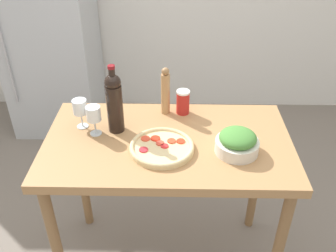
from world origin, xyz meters
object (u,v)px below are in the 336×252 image
refrigerator (49,32)px  wine_glass_near (94,115)px  wine_glass_far (80,108)px  pepper_mill (165,92)px  wine_bottle (114,102)px  salad_bowl (237,142)px  homemade_pizza (162,147)px  salt_canister (183,102)px

refrigerator → wine_glass_near: size_ratio=11.44×
wine_glass_far → pepper_mill: bearing=19.2°
wine_bottle → salad_bowl: wine_bottle is taller
wine_glass_near → pepper_mill: (0.36, 0.22, 0.02)m
wine_glass_near → pepper_mill: size_ratio=0.58×
salad_bowl → homemade_pizza: (-0.36, 0.01, -0.04)m
refrigerator → wine_bottle: refrigerator is taller
wine_glass_far → pepper_mill: pepper_mill is taller
wine_bottle → salt_canister: wine_bottle is taller
wine_bottle → wine_glass_far: wine_bottle is taller
homemade_pizza → salad_bowl: bearing=-1.1°
refrigerator → pepper_mill: refrigerator is taller
wine_glass_far → wine_glass_near: bearing=-37.8°
wine_glass_near → salad_bowl: bearing=-11.0°
refrigerator → salad_bowl: size_ratio=8.74×
wine_glass_far → homemade_pizza: size_ratio=0.51×
refrigerator → salad_bowl: 2.21m
pepper_mill → salad_bowl: size_ratio=1.31×
homemade_pizza → salt_canister: salt_canister is taller
wine_bottle → salt_canister: 0.40m
refrigerator → wine_glass_far: bearing=-67.7°
refrigerator → pepper_mill: 1.72m
refrigerator → wine_glass_far: (0.62, -1.50, 0.14)m
wine_glass_near → wine_glass_far: bearing=142.2°
pepper_mill → salt_canister: 0.12m
wine_bottle → homemade_pizza: wine_bottle is taller
wine_glass_far → pepper_mill: (0.44, 0.15, 0.02)m
refrigerator → wine_bottle: (0.80, -1.53, 0.19)m
wine_glass_near → salt_canister: size_ratio=1.16×
salt_canister → wine_glass_far: bearing=-164.2°
pepper_mill → homemade_pizza: pepper_mill is taller
refrigerator → salt_canister: size_ratio=13.24×
homemade_pizza → refrigerator: bearing=121.6°
homemade_pizza → pepper_mill: bearing=88.5°
wine_glass_near → salad_bowl: wine_glass_near is taller
wine_bottle → wine_glass_near: wine_bottle is taller
refrigerator → homemade_pizza: size_ratio=5.83×
wine_glass_far → homemade_pizza: (0.43, -0.19, -0.10)m
wine_glass_near → pepper_mill: bearing=31.3°
refrigerator → wine_bottle: 1.74m
refrigerator → salt_canister: refrigerator is taller
pepper_mill → salad_bowl: (0.35, -0.35, -0.08)m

